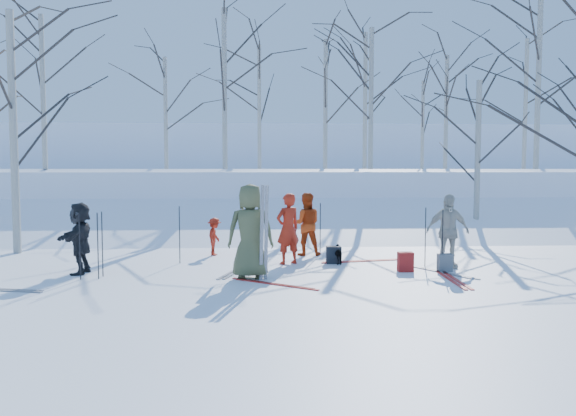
{
  "coord_description": "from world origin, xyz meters",
  "views": [
    {
      "loc": [
        -0.67,
        -11.55,
        2.21
      ],
      "look_at": [
        0.0,
        1.5,
        1.3
      ],
      "focal_mm": 35.0,
      "sensor_mm": 36.0,
      "label": 1
    }
  ],
  "objects": [
    {
      "name": "ground",
      "position": [
        0.0,
        0.0,
        0.0
      ],
      "size": [
        120.0,
        120.0,
        0.0
      ],
      "primitive_type": "plane",
      "color": "white",
      "rests_on": "ground"
    },
    {
      "name": "ski_pair_c",
      "position": [
        -1.18,
        0.49,
        0.01
      ],
      "size": [
        1.21,
        2.01,
        0.02
      ],
      "primitive_type": null,
      "rotation": [
        0.0,
        0.0,
        -0.28
      ],
      "color": "silver",
      "rests_on": "ground"
    },
    {
      "name": "ski_pole_g",
      "position": [
        3.25,
        0.21,
        0.67
      ],
      "size": [
        0.02,
        0.02,
        1.34
      ],
      "primitive_type": "cylinder",
      "color": "black",
      "rests_on": "ground"
    },
    {
      "name": "ski_pole_f",
      "position": [
        -3.91,
        -0.22,
        0.67
      ],
      "size": [
        0.02,
        0.02,
        1.34
      ],
      "primitive_type": "cylinder",
      "color": "black",
      "rests_on": "ground"
    },
    {
      "name": "upright_ski_left",
      "position": [
        -0.62,
        -0.54,
        0.95
      ],
      "size": [
        0.12,
        0.17,
        1.9
      ],
      "primitive_type": "cube",
      "rotation": [
        0.07,
        0.0,
        0.33
      ],
      "color": "silver",
      "rests_on": "ground"
    },
    {
      "name": "skier_grey_west",
      "position": [
        -4.45,
        0.41,
        0.76
      ],
      "size": [
        0.53,
        1.43,
        1.51
      ],
      "primitive_type": "imported",
      "rotation": [
        0.0,
        0.0,
        4.66
      ],
      "color": "black",
      "rests_on": "ground"
    },
    {
      "name": "snow_ramp",
      "position": [
        0.0,
        7.0,
        0.15
      ],
      "size": [
        70.0,
        9.49,
        4.12
      ],
      "primitive_type": "cube",
      "rotation": [
        0.3,
        0.0,
        0.0
      ],
      "color": "white",
      "rests_on": "ground"
    },
    {
      "name": "ski_pole_b",
      "position": [
        -3.9,
        0.07,
        0.67
      ],
      "size": [
        0.02,
        0.02,
        1.34
      ],
      "primitive_type": "cylinder",
      "color": "black",
      "rests_on": "ground"
    },
    {
      "name": "backpack_grey",
      "position": [
        3.33,
        0.26,
        0.19
      ],
      "size": [
        0.3,
        0.2,
        0.38
      ],
      "primitive_type": "cube",
      "color": "#595C61",
      "rests_on": "ground"
    },
    {
      "name": "skier_red_seated",
      "position": [
        -1.82,
        2.8,
        0.48
      ],
      "size": [
        0.47,
        0.68,
        0.97
      ],
      "primitive_type": "imported",
      "rotation": [
        0.0,
        0.0,
        1.38
      ],
      "color": "#AB2010",
      "rests_on": "ground"
    },
    {
      "name": "ski_pair_a",
      "position": [
        3.21,
        0.16,
        0.01
      ],
      "size": [
        1.81,
        2.07,
        0.02
      ],
      "primitive_type": null,
      "rotation": [
        0.0,
        0.0,
        0.5
      ],
      "color": "silver",
      "rests_on": "ground"
    },
    {
      "name": "skier_redor_behind",
      "position": [
        0.52,
        2.68,
        0.8
      ],
      "size": [
        0.78,
        0.61,
        1.6
      ],
      "primitive_type": "imported",
      "rotation": [
        0.0,
        0.0,
        3.13
      ],
      "color": "#B6370E",
      "rests_on": "ground"
    },
    {
      "name": "backpack_dark",
      "position": [
        1.07,
        1.42,
        0.2
      ],
      "size": [
        0.34,
        0.24,
        0.4
      ],
      "primitive_type": "cube",
      "color": "black",
      "rests_on": "ground"
    },
    {
      "name": "dog",
      "position": [
        1.19,
        1.33,
        0.22
      ],
      "size": [
        0.35,
        0.57,
        0.44
      ],
      "primitive_type": "imported",
      "rotation": [
        0.0,
        0.0,
        3.36
      ],
      "color": "black",
      "rests_on": "ground"
    },
    {
      "name": "birch_edge_a",
      "position": [
        -7.03,
        3.43,
        3.14
      ],
      "size": [
        4.99,
        4.99,
        6.28
      ],
      "primitive_type": null,
      "color": "silver",
      "rests_on": "ground"
    },
    {
      "name": "birch_plateau_h",
      "position": [
        12.14,
        15.05,
        5.31
      ],
      "size": [
        4.96,
        4.96,
        6.22
      ],
      "primitive_type": null,
      "color": "silver",
      "rests_on": "snow_plateau"
    },
    {
      "name": "ski_pair_b",
      "position": [
        3.18,
        -0.7,
        0.01
      ],
      "size": [
        0.33,
        1.91,
        0.02
      ],
      "primitive_type": null,
      "rotation": [
        0.0,
        0.0,
        -0.03
      ],
      "color": "red",
      "rests_on": "ground"
    },
    {
      "name": "ski_pair_f",
      "position": [
        -0.4,
        -0.92,
        0.01
      ],
      "size": [
        2.01,
        2.09,
        0.02
      ],
      "primitive_type": null,
      "rotation": [
        0.0,
        0.0,
        0.94
      ],
      "color": "red",
      "rests_on": "ground"
    },
    {
      "name": "birch_plateau_g",
      "position": [
        -0.65,
        15.83,
        5.18
      ],
      "size": [
        4.77,
        4.77,
        5.95
      ],
      "primitive_type": null,
      "color": "silver",
      "rests_on": "snow_plateau"
    },
    {
      "name": "skier_cream_east",
      "position": [
        3.53,
        0.7,
        0.83
      ],
      "size": [
        0.98,
        0.43,
        1.66
      ],
      "primitive_type": "imported",
      "rotation": [
        0.0,
        0.0,
        0.03
      ],
      "color": "beige",
      "rests_on": "ground"
    },
    {
      "name": "backpack_red",
      "position": [
        2.48,
        0.29,
        0.21
      ],
      "size": [
        0.32,
        0.22,
        0.42
      ],
      "primitive_type": "cube",
      "color": "maroon",
      "rests_on": "ground"
    },
    {
      "name": "far_hill",
      "position": [
        0.0,
        38.0,
        2.0
      ],
      "size": [
        90.0,
        30.0,
        6.0
      ],
      "primitive_type": "cube",
      "color": "white",
      "rests_on": "ground"
    },
    {
      "name": "birch_plateau_b",
      "position": [
        -4.64,
        12.76,
        4.57
      ],
      "size": [
        3.91,
        3.91,
        4.73
      ],
      "primitive_type": null,
      "color": "silver",
      "rests_on": "snow_plateau"
    },
    {
      "name": "snow_plateau",
      "position": [
        0.0,
        17.0,
        1.0
      ],
      "size": [
        70.0,
        18.0,
        2.2
      ],
      "primitive_type": "cube",
      "color": "white",
      "rests_on": "ground"
    },
    {
      "name": "skier_olive_center",
      "position": [
        -0.85,
        -0.3,
        0.96
      ],
      "size": [
        0.96,
        0.64,
        1.92
      ],
      "primitive_type": "imported",
      "rotation": [
        0.0,
        0.0,
        3.11
      ],
      "color": "#4B4F2F",
      "rests_on": "ground"
    },
    {
      "name": "birch_plateau_d",
      "position": [
        10.41,
        10.44,
        5.81
      ],
      "size": [
        5.65,
        5.65,
        7.21
      ],
      "primitive_type": null,
      "color": "silver",
      "rests_on": "snow_plateau"
    },
    {
      "name": "birch_plateau_c",
      "position": [
        -9.17,
        11.28,
        5.22
      ],
      "size": [
        4.83,
        4.83,
        6.05
      ],
      "primitive_type": null,
      "color": "silver",
      "rests_on": "snow_plateau"
    },
    {
      "name": "ski_pair_e",
      "position": [
        1.73,
        1.65,
        0.01
      ],
      "size": [
        0.94,
        1.98,
        0.02
      ],
      "primitive_type": null,
      "rotation": [
        0.0,
        0.0,
        1.77
      ],
      "color": "red",
      "rests_on": "ground"
    },
    {
      "name": "birch_plateau_f",
      "position": [
        4.41,
        15.34,
        5.44
      ],
      "size": [
        5.14,
        5.14,
        6.48
      ],
      "primitive_type": null,
      "color": "silver",
      "rests_on": "snow_plateau"
    },
    {
      "name": "upright_ski_right",
      "position": [
        -0.53,
        -0.53,
        0.95
      ],
      "size": [
        0.11,
        0.23,
        1.89
      ],
      "primitive_type": "cube",
      "rotation": [
        0.1,
        0.0,
        0.18
      ],
      "color": "silver",
      "rests_on": "ground"
    },
    {
      "name": "ski_pole_d",
      "position": [
        -2.54,
        1.62,
        0.67
      ],
      "size": [
        0.02,
        0.02,
        1.34
      ],
      "primitive_type": "cylinder",
      "color": "black",
      "rests_on": "ground"
    },
    {
      "name": "ski_pole_e",
      "position": [
        0.89,
        2.72,
        0.67
      ],
      "size": [
        0.02,
        0.02,
        1.34
      ],
      "primitive_type": "cylinder",
      "color": "black",
      "rests_on": "ground"
    },
    {
      "name": "birch_plateau_l",
      "position": [
        7.28,
        15.54,
        4.33
      ],
      "size": [
        3.59,
        3.59,
        4.27
      ],
      "primitive_type": null,
      "color": "silver",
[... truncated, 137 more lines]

